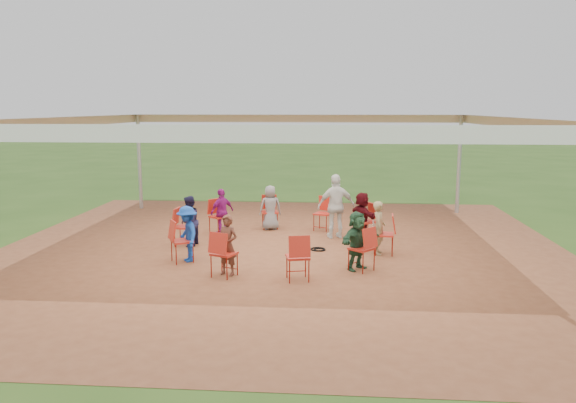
# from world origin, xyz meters

# --- Properties ---
(ground) EXTENTS (80.00, 80.00, 0.00)m
(ground) POSITION_xyz_m (0.00, 0.00, 0.00)
(ground) COLOR #2F5019
(ground) RESTS_ON ground
(dirt_patch) EXTENTS (13.00, 13.00, 0.00)m
(dirt_patch) POSITION_xyz_m (0.00, 0.00, 0.01)
(dirt_patch) COLOR brown
(dirt_patch) RESTS_ON ground
(tent) EXTENTS (10.33, 10.33, 3.00)m
(tent) POSITION_xyz_m (0.00, 0.00, 2.37)
(tent) COLOR #B2B2B7
(tent) RESTS_ON ground
(chair_0) EXTENTS (0.48, 0.46, 0.90)m
(chair_0) POSITION_xyz_m (2.30, -0.21, 0.45)
(chair_0) COLOR red
(chair_0) RESTS_ON ground
(chair_1) EXTENTS (0.59, 0.59, 0.90)m
(chair_1) POSITION_xyz_m (1.98, 1.18, 0.45)
(chair_1) COLOR red
(chair_1) RESTS_ON ground
(chair_2) EXTENTS (0.56, 0.57, 0.90)m
(chair_2) POSITION_xyz_m (0.91, 2.12, 0.45)
(chair_2) COLOR red
(chair_2) RESTS_ON ground
(chair_3) EXTENTS (0.51, 0.52, 0.90)m
(chair_3) POSITION_xyz_m (-0.51, 2.25, 0.45)
(chair_3) COLOR red
(chair_3) RESTS_ON ground
(chair_4) EXTENTS (0.61, 0.61, 0.90)m
(chair_4) POSITION_xyz_m (-1.74, 1.52, 0.45)
(chair_4) COLOR red
(chair_4) RESTS_ON ground
(chair_5) EXTENTS (0.48, 0.46, 0.90)m
(chair_5) POSITION_xyz_m (-2.30, 0.21, 0.45)
(chair_5) COLOR red
(chair_5) RESTS_ON ground
(chair_6) EXTENTS (0.59, 0.59, 0.90)m
(chair_6) POSITION_xyz_m (-1.98, -1.18, 0.45)
(chair_6) COLOR red
(chair_6) RESTS_ON ground
(chair_7) EXTENTS (0.56, 0.57, 0.90)m
(chair_7) POSITION_xyz_m (-0.91, -2.12, 0.45)
(chair_7) COLOR red
(chair_7) RESTS_ON ground
(chair_8) EXTENTS (0.51, 0.52, 0.90)m
(chair_8) POSITION_xyz_m (0.51, -2.25, 0.45)
(chair_8) COLOR red
(chair_8) RESTS_ON ground
(chair_9) EXTENTS (0.61, 0.61, 0.90)m
(chair_9) POSITION_xyz_m (1.74, -1.52, 0.45)
(chair_9) COLOR red
(chair_9) RESTS_ON ground
(person_seated_0) EXTENTS (0.32, 0.46, 1.18)m
(person_seated_0) POSITION_xyz_m (2.18, -0.20, 0.60)
(person_seated_0) COLOR #928056
(person_seated_0) RESTS_ON ground
(person_seated_1) EXTENTS (0.92, 1.15, 1.18)m
(person_seated_1) POSITION_xyz_m (1.88, 1.12, 0.60)
(person_seated_1) COLOR #44080F
(person_seated_1) RESTS_ON ground
(person_seated_2) EXTENTS (0.64, 0.44, 1.18)m
(person_seated_2) POSITION_xyz_m (-0.49, 2.14, 0.60)
(person_seated_2) COLOR slate
(person_seated_2) RESTS_ON ground
(person_seated_3) EXTENTS (0.72, 0.76, 1.18)m
(person_seated_3) POSITION_xyz_m (-1.65, 1.44, 0.60)
(person_seated_3) COLOR #8F1677
(person_seated_3) RESTS_ON ground
(person_seated_4) EXTENTS (0.38, 0.60, 1.18)m
(person_seated_4) POSITION_xyz_m (-2.18, 0.20, 0.60)
(person_seated_4) COLOR #1C1A3A
(person_seated_4) RESTS_ON ground
(person_seated_5) EXTENTS (0.72, 0.85, 1.18)m
(person_seated_5) POSITION_xyz_m (-1.88, -1.12, 0.60)
(person_seated_5) COLOR #1444AB
(person_seated_5) RESTS_ON ground
(person_seated_6) EXTENTS (0.51, 0.43, 1.18)m
(person_seated_6) POSITION_xyz_m (-0.86, -2.01, 0.60)
(person_seated_6) COLOR #582F23
(person_seated_6) RESTS_ON ground
(person_seated_7) EXTENTS (1.03, 1.10, 1.18)m
(person_seated_7) POSITION_xyz_m (1.65, -1.44, 0.60)
(person_seated_7) COLOR #234C31
(person_seated_7) RESTS_ON ground
(standing_person) EXTENTS (1.03, 0.70, 1.60)m
(standing_person) POSITION_xyz_m (1.25, 1.31, 0.80)
(standing_person) COLOR silver
(standing_person) RESTS_ON ground
(cable_coil) EXTENTS (0.42, 0.42, 0.03)m
(cable_coil) POSITION_xyz_m (0.85, 0.04, 0.02)
(cable_coil) COLOR black
(cable_coil) RESTS_ON ground
(laptop) EXTENTS (0.30, 0.36, 0.23)m
(laptop) POSITION_xyz_m (2.02, -0.18, 0.57)
(laptop) COLOR #B7B7BC
(laptop) RESTS_ON ground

